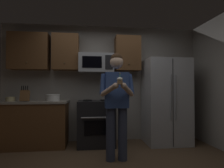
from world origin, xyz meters
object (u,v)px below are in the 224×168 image
at_px(knife_block, 25,96).
at_px(oven_range, 96,123).
at_px(person, 117,100).
at_px(bowl_large_white, 53,97).
at_px(bowl_small_colored, 10,99).
at_px(refrigerator, 166,101).
at_px(cupcake, 120,81).
at_px(microwave, 96,63).

bearing_deg(knife_block, oven_range, 1.19).
bearing_deg(person, bowl_large_white, 141.01).
height_order(bowl_small_colored, person, person).
bearing_deg(person, refrigerator, 35.88).
height_order(knife_block, bowl_small_colored, knife_block).
distance_m(bowl_large_white, person, 1.54).
height_order(oven_range, bowl_large_white, bowl_large_white).
bearing_deg(cupcake, refrigerator, 44.94).
bearing_deg(refrigerator, person, -144.12).
bearing_deg(bowl_large_white, person, -38.99).
relative_size(oven_range, bowl_large_white, 3.24).
xyz_separation_m(microwave, refrigerator, (1.50, -0.16, -0.82)).
bearing_deg(oven_range, knife_block, -178.81).
xyz_separation_m(refrigerator, bowl_small_colored, (-3.22, 0.08, 0.06)).
distance_m(microwave, person, 1.29).
bearing_deg(cupcake, bowl_small_colored, 147.84).
bearing_deg(bowl_small_colored, knife_block, -12.58).
height_order(microwave, refrigerator, microwave).
relative_size(oven_range, knife_block, 2.91).
relative_size(refrigerator, person, 1.02).
height_order(microwave, knife_block, microwave).
bearing_deg(microwave, knife_block, -174.02).
relative_size(refrigerator, cupcake, 10.35).
relative_size(microwave, bowl_small_colored, 4.01).
xyz_separation_m(refrigerator, person, (-1.20, -0.87, 0.10)).
relative_size(oven_range, bowl_small_colored, 5.05).
xyz_separation_m(refrigerator, bowl_large_white, (-2.39, 0.10, 0.09)).
bearing_deg(microwave, cupcake, -77.39).
xyz_separation_m(microwave, knife_block, (-1.42, -0.15, -0.69)).
xyz_separation_m(microwave, person, (0.30, -1.02, -0.72)).
relative_size(oven_range, microwave, 1.26).
bearing_deg(knife_block, microwave, 5.98).
height_order(person, cupcake, person).
bearing_deg(refrigerator, oven_range, 178.50).
relative_size(microwave, cupcake, 4.26).
relative_size(refrigerator, bowl_small_colored, 9.76).
relative_size(oven_range, person, 0.53).
relative_size(bowl_small_colored, person, 0.10).
height_order(microwave, bowl_large_white, microwave).
relative_size(bowl_large_white, cupcake, 1.66).
height_order(oven_range, microwave, microwave).
bearing_deg(person, microwave, 106.47).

